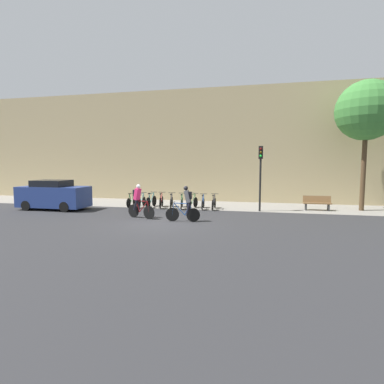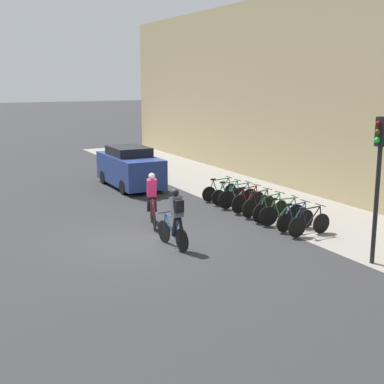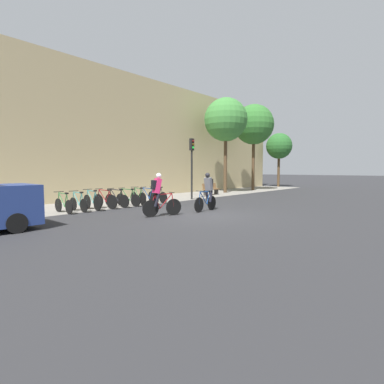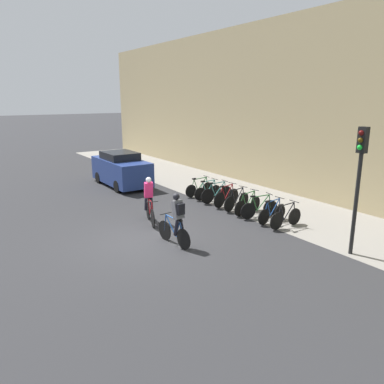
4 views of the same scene
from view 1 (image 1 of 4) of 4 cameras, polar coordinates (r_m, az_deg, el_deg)
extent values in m
plane|color=#2B2B2D|center=(14.66, -5.81, -5.91)|extent=(200.00, 200.00, 0.00)
cube|color=gray|center=(21.09, 0.00, -2.42)|extent=(44.00, 4.50, 0.01)
cube|color=tan|center=(23.43, 1.38, 8.84)|extent=(44.00, 0.60, 8.55)
cylinder|color=black|center=(15.71, -8.21, -3.88)|extent=(0.68, 0.25, 0.70)
cylinder|color=black|center=(16.38, -11.08, -3.55)|extent=(0.68, 0.25, 0.70)
cylinder|color=maroon|center=(15.89, -9.23, -2.77)|extent=(0.56, 0.21, 0.62)
cylinder|color=maroon|center=(16.14, -10.29, -2.71)|extent=(0.27, 0.12, 0.58)
cylinder|color=maroon|center=(15.92, -9.56, -1.72)|extent=(0.75, 0.28, 0.07)
cylinder|color=maroon|center=(16.24, -10.52, -3.64)|extent=(0.41, 0.16, 0.05)
cylinder|color=maroon|center=(16.27, -10.85, -2.62)|extent=(0.22, 0.10, 0.56)
cylinder|color=maroon|center=(15.69, -8.34, -2.82)|extent=(0.12, 0.07, 0.59)
cylinder|color=black|center=(15.67, -8.48, -1.62)|extent=(0.17, 0.45, 0.03)
cube|color=black|center=(16.17, -10.62, -1.54)|extent=(0.21, 0.14, 0.06)
cube|color=#E52866|center=(16.07, -10.37, -0.40)|extent=(0.40, 0.40, 0.63)
sphere|color=silver|center=(15.98, -10.17, 1.05)|extent=(0.28, 0.28, 0.22)
cylinder|color=black|center=(16.09, -10.72, -2.46)|extent=(0.30, 0.19, 0.56)
cylinder|color=black|center=(16.25, -10.21, -2.37)|extent=(0.26, 0.18, 0.56)
cube|color=black|center=(16.16, -10.75, -0.19)|extent=(0.21, 0.29, 0.36)
cylinder|color=black|center=(15.03, -3.76, -4.29)|extent=(0.68, 0.09, 0.68)
cylinder|color=black|center=(14.86, 0.23, -4.40)|extent=(0.68, 0.09, 0.68)
cylinder|color=#1E478C|center=(14.92, -2.42, -3.27)|extent=(0.58, 0.09, 0.62)
cylinder|color=#1E478C|center=(14.86, -0.94, -3.36)|extent=(0.27, 0.06, 0.58)
cylinder|color=#1E478C|center=(14.86, -1.98, -2.19)|extent=(0.78, 0.10, 0.07)
cylinder|color=#1E478C|center=(14.89, -0.58, -4.41)|extent=(0.42, 0.07, 0.05)
cylinder|color=#1E478C|center=(14.82, -0.13, -3.34)|extent=(0.22, 0.05, 0.56)
cylinder|color=#1E478C|center=(14.98, -3.61, -3.20)|extent=(0.12, 0.05, 0.59)
cylinder|color=black|center=(14.92, -3.46, -1.96)|extent=(0.06, 0.46, 0.03)
cube|color=black|center=(14.79, -0.50, -2.13)|extent=(0.21, 0.10, 0.06)
cube|color=#5B5B60|center=(14.77, -0.88, -0.85)|extent=(0.35, 0.34, 0.63)
sphere|color=black|center=(14.74, -1.19, 0.74)|extent=(0.24, 0.24, 0.22)
cylinder|color=black|center=(14.94, -0.62, -3.00)|extent=(0.28, 0.13, 0.56)
cylinder|color=black|center=(14.73, -0.75, -3.12)|extent=(0.25, 0.13, 0.56)
cube|color=black|center=(14.74, -0.34, -0.67)|extent=(0.16, 0.27, 0.36)
cylinder|color=black|center=(21.00, -10.86, -1.70)|extent=(0.04, 0.63, 0.63)
cylinder|color=black|center=(20.08, -12.00, -2.04)|extent=(0.04, 0.63, 0.63)
cylinder|color=#2D6B33|center=(20.65, -11.25, -1.03)|extent=(0.04, 0.56, 0.62)
cylinder|color=#2D6B33|center=(20.31, -11.67, -1.19)|extent=(0.04, 0.26, 0.58)
cylinder|color=#2D6B33|center=(20.52, -11.39, -0.28)|extent=(0.04, 0.75, 0.07)
cylinder|color=#2D6B33|center=(20.27, -11.76, -1.99)|extent=(0.03, 0.41, 0.05)
cylinder|color=#2D6B33|center=(20.13, -11.91, -1.23)|extent=(0.03, 0.21, 0.56)
cylinder|color=#2D6B33|center=(20.93, -10.92, -0.92)|extent=(0.04, 0.12, 0.58)
cylinder|color=black|center=(20.86, -10.98, -0.03)|extent=(0.46, 0.03, 0.03)
cube|color=black|center=(20.18, -11.82, -0.31)|extent=(0.08, 0.20, 0.06)
cylinder|color=black|center=(20.71, -9.14, -1.77)|extent=(0.05, 0.62, 0.62)
cylinder|color=black|center=(19.83, -10.11, -2.10)|extent=(0.05, 0.62, 0.62)
cylinder|color=teal|center=(20.37, -9.47, -1.09)|extent=(0.05, 0.53, 0.62)
cylinder|color=teal|center=(20.05, -9.83, -1.25)|extent=(0.04, 0.25, 0.58)
cylinder|color=teal|center=(20.25, -9.59, -0.33)|extent=(0.05, 0.71, 0.07)
cylinder|color=teal|center=(20.00, -9.91, -2.06)|extent=(0.04, 0.38, 0.05)
cylinder|color=teal|center=(19.87, -10.03, -1.29)|extent=(0.04, 0.20, 0.56)
cylinder|color=teal|center=(20.64, -9.19, -0.99)|extent=(0.04, 0.11, 0.58)
cylinder|color=black|center=(20.57, -9.24, -0.08)|extent=(0.46, 0.04, 0.03)
cube|color=black|center=(19.92, -9.96, -0.36)|extent=(0.08, 0.20, 0.06)
cylinder|color=black|center=(20.48, -7.20, -1.71)|extent=(0.07, 0.71, 0.71)
cylinder|color=black|center=(19.54, -8.36, -2.06)|extent=(0.07, 0.71, 0.71)
cylinder|color=teal|center=(20.13, -7.59, -1.03)|extent=(0.07, 0.57, 0.62)
cylinder|color=teal|center=(19.78, -8.02, -1.19)|extent=(0.05, 0.27, 0.58)
cylinder|color=teal|center=(19.99, -7.73, -0.26)|extent=(0.08, 0.77, 0.07)
cylinder|color=teal|center=(19.73, -8.12, -2.01)|extent=(0.05, 0.42, 0.05)
cylinder|color=teal|center=(19.59, -8.27, -1.23)|extent=(0.04, 0.22, 0.56)
cylinder|color=teal|center=(20.41, -7.25, -0.91)|extent=(0.04, 0.12, 0.59)
cylinder|color=black|center=(20.34, -7.31, 0.00)|extent=(0.46, 0.05, 0.03)
cube|color=black|center=(19.64, -8.17, -0.29)|extent=(0.09, 0.20, 0.06)
cylinder|color=black|center=(20.25, -5.68, -1.77)|extent=(0.16, 0.70, 0.70)
cylinder|color=black|center=(19.30, -6.07, -2.13)|extent=(0.16, 0.70, 0.70)
cylinder|color=maroon|center=(19.90, -5.81, -1.09)|extent=(0.14, 0.53, 0.62)
cylinder|color=maroon|center=(19.55, -5.96, -1.25)|extent=(0.09, 0.25, 0.58)
cylinder|color=maroon|center=(19.76, -5.86, -0.30)|extent=(0.17, 0.71, 0.07)
cylinder|color=maroon|center=(19.49, -5.98, -2.08)|extent=(0.10, 0.39, 0.05)
cylinder|color=maroon|center=(19.36, -6.04, -1.29)|extent=(0.07, 0.21, 0.56)
cylinder|color=maroon|center=(20.18, -5.70, -0.97)|extent=(0.06, 0.12, 0.58)
cylinder|color=black|center=(20.11, -5.73, -0.05)|extent=(0.46, 0.11, 0.03)
cube|color=black|center=(19.41, -6.01, -0.34)|extent=(0.12, 0.21, 0.06)
cylinder|color=black|center=(20.06, -3.79, -1.88)|extent=(0.16, 0.66, 0.67)
cylinder|color=black|center=(19.08, -4.07, -2.26)|extent=(0.16, 0.66, 0.67)
cylinder|color=black|center=(19.69, -3.89, -1.19)|extent=(0.14, 0.55, 0.62)
cylinder|color=black|center=(19.33, -3.99, -1.36)|extent=(0.09, 0.26, 0.58)
cylinder|color=black|center=(19.55, -3.92, -0.40)|extent=(0.18, 0.73, 0.07)
cylinder|color=black|center=(19.28, -4.01, -2.20)|extent=(0.11, 0.40, 0.05)
cylinder|color=black|center=(19.13, -4.05, -1.40)|extent=(0.07, 0.21, 0.56)
cylinder|color=black|center=(19.99, -3.80, -1.07)|extent=(0.06, 0.12, 0.58)
cylinder|color=black|center=(19.91, -3.82, -0.14)|extent=(0.46, 0.11, 0.03)
cube|color=black|center=(19.19, -4.03, -0.44)|extent=(0.12, 0.21, 0.06)
cylinder|color=black|center=(19.91, -1.84, -1.95)|extent=(0.15, 0.64, 0.65)
cylinder|color=black|center=(18.86, -2.06, -2.36)|extent=(0.15, 0.64, 0.65)
cylinder|color=#2D6B33|center=(19.52, -1.91, -1.27)|extent=(0.15, 0.58, 0.62)
cylinder|color=#2D6B33|center=(19.13, -2.00, -1.45)|extent=(0.09, 0.27, 0.58)
cylinder|color=#2D6B33|center=(19.37, -1.94, -0.48)|extent=(0.18, 0.78, 0.07)
cylinder|color=#2D6B33|center=(19.07, -2.01, -2.30)|extent=(0.11, 0.42, 0.05)
cylinder|color=#2D6B33|center=(18.92, -2.04, -1.50)|extent=(0.07, 0.22, 0.56)
cylinder|color=#2D6B33|center=(19.83, -1.85, -1.14)|extent=(0.06, 0.13, 0.59)
cylinder|color=black|center=(19.76, -1.86, -0.20)|extent=(0.46, 0.11, 0.03)
cube|color=black|center=(18.98, -2.02, -0.52)|extent=(0.12, 0.21, 0.06)
cylinder|color=black|center=(19.70, 0.68, -1.99)|extent=(0.17, 0.67, 0.68)
cylinder|color=black|center=(18.75, -0.59, -2.36)|extent=(0.17, 0.67, 0.68)
cylinder|color=#2D6B33|center=(19.34, 0.26, -1.28)|extent=(0.15, 0.57, 0.62)
cylinder|color=#2D6B33|center=(18.99, -0.21, -1.45)|extent=(0.09, 0.27, 0.58)
cylinder|color=#2D6B33|center=(19.20, 0.13, -0.48)|extent=(0.19, 0.77, 0.07)
cylinder|color=#2D6B33|center=(18.94, -0.32, -2.31)|extent=(0.11, 0.42, 0.05)
cylinder|color=#2D6B33|center=(18.80, -0.47, -1.49)|extent=(0.07, 0.22, 0.56)
cylinder|color=#2D6B33|center=(19.62, 0.64, -1.16)|extent=(0.06, 0.12, 0.59)
cylinder|color=black|center=(19.55, 0.59, -0.21)|extent=(0.46, 0.12, 0.03)
cube|color=black|center=(18.85, -0.35, -0.51)|extent=(0.12, 0.21, 0.06)
cylinder|color=black|center=(19.56, 2.26, -2.12)|extent=(0.08, 0.62, 0.62)
cylinder|color=black|center=(18.61, 1.96, -2.51)|extent=(0.08, 0.62, 0.62)
cylinder|color=#1E478C|center=(19.20, 2.16, -1.42)|extent=(0.08, 0.53, 0.62)
cylinder|color=#1E478C|center=(18.85, 2.05, -1.59)|extent=(0.06, 0.25, 0.58)
cylinder|color=#1E478C|center=(19.07, 2.13, -0.61)|extent=(0.10, 0.72, 0.07)
cylinder|color=#1E478C|center=(18.80, 2.02, -2.45)|extent=(0.06, 0.39, 0.05)
cylinder|color=#1E478C|center=(18.66, 1.99, -1.64)|extent=(0.05, 0.21, 0.56)
cylinder|color=#1E478C|center=(19.49, 2.25, -1.29)|extent=(0.04, 0.12, 0.58)
cylinder|color=black|center=(19.41, 2.25, -0.34)|extent=(0.46, 0.06, 0.03)
cube|color=black|center=(18.71, 2.02, -0.65)|extent=(0.10, 0.21, 0.06)
cylinder|color=black|center=(19.45, 4.40, -2.13)|extent=(0.04, 0.66, 0.66)
cylinder|color=black|center=(18.49, 3.96, -2.52)|extent=(0.04, 0.66, 0.66)
cylinder|color=black|center=(19.09, 4.26, -1.42)|extent=(0.04, 0.54, 0.62)
cylinder|color=black|center=(18.74, 4.10, -1.59)|extent=(0.04, 0.25, 0.58)
cylinder|color=black|center=(18.95, 4.22, -0.61)|extent=(0.04, 0.72, 0.07)
cylinder|color=black|center=(18.69, 4.05, -2.46)|extent=(0.03, 0.39, 0.05)
cylinder|color=black|center=(18.54, 4.01, -1.64)|extent=(0.03, 0.21, 0.56)
cylinder|color=black|center=(19.37, 4.39, -1.29)|extent=(0.04, 0.11, 0.58)
cylinder|color=black|center=(19.30, 4.38, -0.33)|extent=(0.46, 0.03, 0.03)
cube|color=black|center=(18.59, 4.06, -0.64)|extent=(0.08, 0.20, 0.06)
cylinder|color=black|center=(18.45, 12.87, 2.44)|extent=(0.12, 0.12, 3.92)
cube|color=black|center=(18.44, 12.97, 7.35)|extent=(0.26, 0.20, 0.76)
sphere|color=#590C0C|center=(18.32, 12.99, 8.02)|extent=(0.15, 0.15, 0.15)
sphere|color=#4C380A|center=(18.31, 12.97, 7.36)|extent=(0.15, 0.15, 0.15)
sphere|color=green|center=(18.30, 12.96, 6.71)|extent=(0.15, 0.15, 0.15)
cube|color=brown|center=(19.97, 22.74, -1.98)|extent=(1.64, 0.40, 0.08)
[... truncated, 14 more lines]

